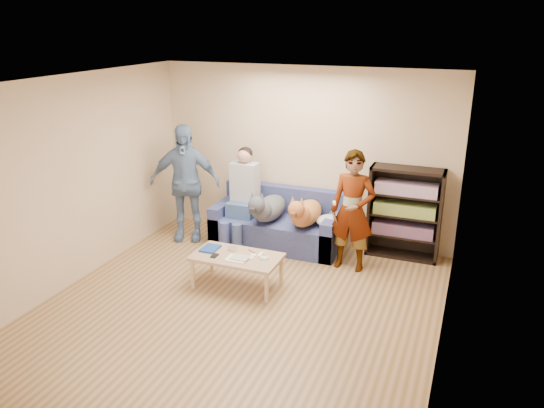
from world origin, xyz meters
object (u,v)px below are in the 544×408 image
at_px(camera_silver, 232,249).
at_px(person_seated, 242,193).
at_px(person_standing_left, 185,183).
at_px(bookshelf, 405,211).
at_px(notebook_blue, 210,248).
at_px(person_standing_right, 352,211).
at_px(dog_tan, 305,213).
at_px(sofa, 278,226).
at_px(dog_gray, 267,208).
at_px(coffee_table, 237,259).

distance_m(camera_silver, person_seated, 1.33).
xyz_separation_m(person_standing_left, bookshelf, (3.18, 0.56, -0.21)).
bearing_deg(bookshelf, notebook_blue, -143.13).
distance_m(person_standing_right, dog_tan, 0.78).
xyz_separation_m(person_standing_right, notebook_blue, (-1.60, -1.00, -0.38)).
xyz_separation_m(person_standing_right, bookshelf, (0.60, 0.65, -0.14)).
bearing_deg(person_standing_left, bookshelf, -10.11).
distance_m(person_seated, dog_tan, 1.02).
height_order(person_standing_right, sofa, person_standing_right).
bearing_deg(sofa, bookshelf, 7.40).
relative_size(person_seated, dog_gray, 1.19).
distance_m(person_standing_left, bookshelf, 3.24).
xyz_separation_m(camera_silver, sofa, (0.12, 1.34, -0.16)).
distance_m(camera_silver, sofa, 1.36).
bearing_deg(bookshelf, camera_silver, -140.55).
bearing_deg(dog_gray, dog_tan, 1.88).
bearing_deg(dog_gray, person_standing_left, -175.52).
height_order(person_standing_right, dog_gray, person_standing_right).
bearing_deg(camera_silver, bookshelf, 39.45).
distance_m(sofa, dog_tan, 0.62).
height_order(camera_silver, dog_tan, dog_tan).
distance_m(person_standing_right, notebook_blue, 1.93).
height_order(person_standing_left, camera_silver, person_standing_left).
height_order(dog_tan, coffee_table, dog_tan).
bearing_deg(notebook_blue, person_standing_right, 32.00).
height_order(dog_gray, coffee_table, dog_gray).
xyz_separation_m(notebook_blue, camera_silver, (0.28, 0.07, 0.01)).
height_order(camera_silver, dog_gray, dog_gray).
relative_size(person_seated, dog_tan, 1.28).
distance_m(person_standing_right, camera_silver, 1.66).
bearing_deg(person_seated, person_standing_right, -9.46).
bearing_deg(bookshelf, dog_gray, -166.42).
distance_m(person_seated, dog_gray, 0.47).
xyz_separation_m(camera_silver, dog_tan, (0.59, 1.14, 0.17)).
bearing_deg(dog_gray, coffee_table, -85.86).
bearing_deg(sofa, coffee_table, -89.91).
relative_size(person_standing_right, coffee_table, 1.48).
bearing_deg(person_standing_left, dog_tan, -16.35).
bearing_deg(person_standing_left, dog_gray, -15.57).
distance_m(camera_silver, dog_gray, 1.14).
height_order(dog_gray, bookshelf, bookshelf).
xyz_separation_m(person_standing_left, notebook_blue, (0.99, -1.09, -0.46)).
relative_size(camera_silver, dog_gray, 0.09).
relative_size(dog_gray, bookshelf, 0.95).
bearing_deg(notebook_blue, bookshelf, 36.87).
bearing_deg(coffee_table, person_standing_right, 41.18).
xyz_separation_m(coffee_table, bookshelf, (1.80, 1.70, 0.31)).
bearing_deg(coffee_table, dog_gray, 94.14).
bearing_deg(coffee_table, person_seated, 111.60).
xyz_separation_m(sofa, coffee_table, (0.00, -1.46, 0.09)).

